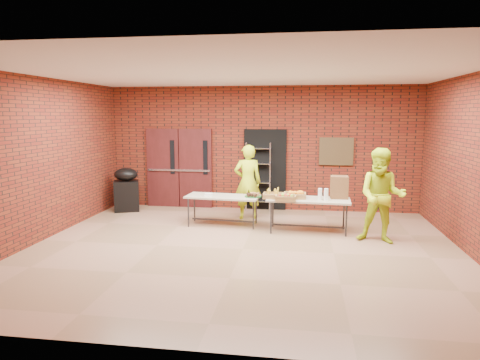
% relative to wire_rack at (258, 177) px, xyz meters
% --- Properties ---
extents(room, '(8.08, 7.08, 3.28)m').
position_rel_wire_rack_xyz_m(room, '(0.07, -3.32, 0.72)').
color(room, '#8C6B4C').
rests_on(room, ground).
extents(double_doors, '(1.78, 0.12, 2.10)m').
position_rel_wire_rack_xyz_m(double_doors, '(-2.13, 0.12, 0.17)').
color(double_doors, '#441314').
rests_on(double_doors, room).
extents(dark_doorway, '(1.10, 0.06, 2.10)m').
position_rel_wire_rack_xyz_m(dark_doorway, '(0.17, 0.14, 0.17)').
color(dark_doorway, black).
rests_on(dark_doorway, room).
extents(bronze_plaque, '(0.85, 0.04, 0.70)m').
position_rel_wire_rack_xyz_m(bronze_plaque, '(1.97, 0.13, 0.67)').
color(bronze_plaque, '#44341B').
rests_on(bronze_plaque, room).
extents(wire_rack, '(0.65, 0.23, 1.76)m').
position_rel_wire_rack_xyz_m(wire_rack, '(0.00, 0.00, 0.00)').
color(wire_rack, silver).
rests_on(wire_rack, room).
extents(table_left, '(1.68, 0.81, 0.67)m').
position_rel_wire_rack_xyz_m(table_left, '(-0.62, -1.64, -0.27)').
color(table_left, tan).
rests_on(table_left, room).
extents(table_right, '(1.77, 0.82, 0.71)m').
position_rel_wire_rack_xyz_m(table_right, '(1.27, -1.90, -0.23)').
color(table_right, tan).
rests_on(table_right, room).
extents(basket_bananas, '(0.42, 0.33, 0.13)m').
position_rel_wire_rack_xyz_m(basket_bananas, '(0.53, -1.94, -0.11)').
color(basket_bananas, olive).
rests_on(basket_bananas, table_right).
extents(basket_oranges, '(0.46, 0.36, 0.14)m').
position_rel_wire_rack_xyz_m(basket_oranges, '(0.98, -1.87, -0.11)').
color(basket_oranges, olive).
rests_on(basket_oranges, table_right).
extents(basket_apples, '(0.43, 0.33, 0.13)m').
position_rel_wire_rack_xyz_m(basket_apples, '(0.80, -2.12, -0.11)').
color(basket_apples, olive).
rests_on(basket_apples, table_right).
extents(muffin_tray, '(0.37, 0.37, 0.09)m').
position_rel_wire_rack_xyz_m(muffin_tray, '(0.06, -1.65, -0.17)').
color(muffin_tray, '#12441A').
rests_on(muffin_tray, table_left).
extents(napkin_box, '(0.17, 0.11, 0.06)m').
position_rel_wire_rack_xyz_m(napkin_box, '(-0.93, -1.69, -0.18)').
color(napkin_box, white).
rests_on(napkin_box, table_left).
extents(coffee_dispenser, '(0.36, 0.32, 0.47)m').
position_rel_wire_rack_xyz_m(coffee_dispenser, '(1.91, -1.74, 0.07)').
color(coffee_dispenser, brown).
rests_on(coffee_dispenser, table_right).
extents(cup_stack_front, '(0.08, 0.08, 0.24)m').
position_rel_wire_rack_xyz_m(cup_stack_front, '(1.51, -2.01, -0.05)').
color(cup_stack_front, white).
rests_on(cup_stack_front, table_right).
extents(cup_stack_mid, '(0.08, 0.08, 0.25)m').
position_rel_wire_rack_xyz_m(cup_stack_mid, '(1.63, -2.05, -0.04)').
color(cup_stack_mid, white).
rests_on(cup_stack_mid, table_right).
extents(cup_stack_back, '(0.08, 0.08, 0.23)m').
position_rel_wire_rack_xyz_m(cup_stack_back, '(1.51, -1.93, -0.05)').
color(cup_stack_back, white).
rests_on(cup_stack_back, table_right).
extents(covered_grill, '(0.76, 0.70, 1.12)m').
position_rel_wire_rack_xyz_m(covered_grill, '(-3.35, -0.56, -0.32)').
color(covered_grill, black).
rests_on(covered_grill, room).
extents(volunteer_woman, '(0.73, 0.56, 1.77)m').
position_rel_wire_rack_xyz_m(volunteer_woman, '(-0.15, -0.93, 0.01)').
color(volunteer_woman, '#BFDB18').
rests_on(volunteer_woman, room).
extents(volunteer_man, '(1.04, 0.90, 1.84)m').
position_rel_wire_rack_xyz_m(volunteer_man, '(2.65, -2.50, 0.04)').
color(volunteer_man, '#BFDB18').
rests_on(volunteer_man, room).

